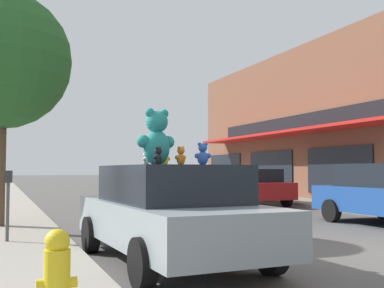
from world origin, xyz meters
TOP-DOWN VIEW (x-y plane):
  - ground_plane at (0.00, 0.00)m, footprint 260.00×260.00m
  - sidewalk_near at (-5.96, 0.00)m, footprint 2.43×90.00m
  - plush_art_car at (-3.54, 0.47)m, footprint 2.19×4.59m
  - teddy_bear_giant at (-3.69, 0.72)m, footprint 0.69×0.45m
  - teddy_bear_blue at (-3.05, 0.33)m, footprint 0.27×0.21m
  - teddy_bear_orange at (-3.31, 0.61)m, footprint 0.23×0.18m
  - teddy_bear_yellow at (-3.29, 1.53)m, footprint 0.24×0.17m
  - teddy_bear_black at (-3.77, 0.37)m, footprint 0.20×0.19m
  - teddy_bear_white at (-3.75, 1.11)m, footprint 0.16×0.17m
  - parked_car_far_right at (3.41, 10.66)m, footprint 2.06×4.04m
  - street_tree at (-6.03, 5.37)m, footprint 3.23×3.23m
  - fire_hydrant at (-5.55, -2.44)m, footprint 0.33×0.22m
  - parking_meter at (-5.86, 2.72)m, footprint 0.14×0.10m

SIDE VIEW (x-z plane):
  - ground_plane at x=0.00m, z-range 0.00..0.00m
  - sidewalk_near at x=-5.96m, z-range 0.00..0.15m
  - fire_hydrant at x=-5.55m, z-range 0.15..0.94m
  - parked_car_far_right at x=3.41m, z-range 0.05..1.51m
  - plush_art_car at x=-3.54m, z-range 0.03..1.53m
  - parking_meter at x=-5.86m, z-range 0.32..1.59m
  - teddy_bear_white at x=-3.75m, z-range 1.49..1.74m
  - teddy_bear_black at x=-3.77m, z-range 1.49..1.78m
  - teddy_bear_orange at x=-3.31m, z-range 1.49..1.80m
  - teddy_bear_yellow at x=-3.29m, z-range 1.49..1.80m
  - teddy_bear_blue at x=-3.05m, z-range 1.49..1.85m
  - teddy_bear_giant at x=-3.69m, z-range 1.48..2.39m
  - street_tree at x=-6.03m, z-range 1.25..6.72m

